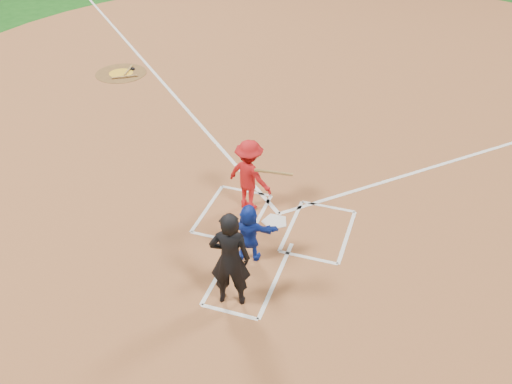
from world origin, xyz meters
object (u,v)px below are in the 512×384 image
(umpire, at_px, (230,259))
(batter_at_plate, at_px, (249,175))
(catcher, at_px, (249,233))
(on_deck_circle, at_px, (121,73))
(home_plate, at_px, (275,222))

(umpire, bearing_deg, batter_at_plate, -91.08)
(catcher, bearing_deg, on_deck_circle, -58.41)
(catcher, xyz_separation_m, batter_at_plate, (-0.55, 1.63, 0.22))
(home_plate, distance_m, batter_at_plate, 1.15)
(on_deck_circle, height_order, batter_at_plate, batter_at_plate)
(catcher, bearing_deg, home_plate, -109.23)
(on_deck_circle, height_order, catcher, catcher)
(umpire, distance_m, batter_at_plate, 2.92)
(home_plate, relative_size, umpire, 0.30)
(on_deck_circle, bearing_deg, batter_at_plate, -41.40)
(batter_at_plate, bearing_deg, home_plate, -26.52)
(home_plate, xyz_separation_m, batter_at_plate, (-0.70, 0.35, 0.84))
(umpire, bearing_deg, on_deck_circle, -63.77)
(on_deck_circle, bearing_deg, umpire, -50.20)
(home_plate, distance_m, catcher, 1.43)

